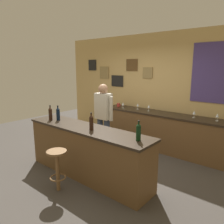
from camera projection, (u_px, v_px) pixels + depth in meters
ground_plane at (102, 167)px, 4.40m from camera, size 10.00×10.00×0.00m
back_wall at (155, 89)px, 5.61m from camera, size 6.00×0.09×2.80m
bar_counter at (87, 152)px, 4.00m from camera, size 2.64×0.60×0.92m
side_counter at (160, 131)px, 5.29m from camera, size 3.11×0.56×0.90m
bartender at (103, 115)px, 4.79m from camera, size 0.52×0.21×1.62m
bar_stool at (57, 164)px, 3.51m from camera, size 0.32×0.32×0.68m
wine_bottle_a at (50, 113)px, 4.42m from camera, size 0.07×0.07×0.31m
wine_bottle_b at (58, 114)px, 4.40m from camera, size 0.07×0.07×0.31m
wine_bottle_c at (91, 122)px, 3.73m from camera, size 0.07×0.07×0.31m
wine_bottle_d at (138, 132)px, 3.21m from camera, size 0.07×0.07×0.31m
wine_glass_a at (123, 104)px, 5.78m from camera, size 0.07×0.07×0.16m
wine_glass_b at (138, 105)px, 5.63m from camera, size 0.07×0.07×0.16m
wine_glass_c at (149, 107)px, 5.41m from camera, size 0.07×0.07×0.16m
wine_glass_d at (194, 113)px, 4.70m from camera, size 0.07×0.07×0.16m
wine_glass_e at (217, 116)px, 4.43m from camera, size 0.07×0.07×0.16m
coffee_mug at (118, 105)px, 5.99m from camera, size 0.13×0.08×0.09m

